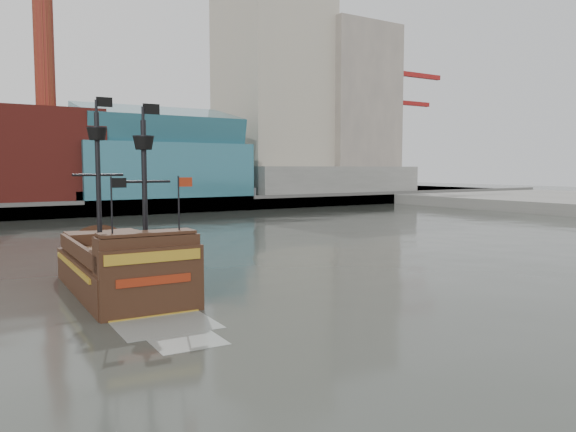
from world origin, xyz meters
TOP-DOWN VIEW (x-y plane):
  - ground at (0.00, 0.00)m, footprint 400.00×400.00m
  - promenade_far at (0.00, 92.00)m, footprint 220.00×60.00m
  - seawall at (0.00, 62.50)m, footprint 220.00×1.00m
  - skyline at (5.21, 84.56)m, footprint 149.00×45.00m
  - crane_a at (78.63, 82.00)m, footprint 22.50×4.00m
  - crane_b at (88.23, 92.00)m, footprint 19.10×4.00m
  - pirate_ship at (-15.55, 6.44)m, footprint 6.18×17.56m

SIDE VIEW (x-z plane):
  - ground at x=0.00m, z-range 0.00..0.00m
  - promenade_far at x=0.00m, z-range 0.00..2.00m
  - pirate_ship at x=-15.55m, z-range -5.31..7.66m
  - seawall at x=0.00m, z-range 0.00..2.60m
  - crane_b at x=88.23m, z-range 2.45..28.70m
  - crane_a at x=78.63m, z-range 2.99..35.24m
  - skyline at x=5.21m, z-range -6.45..55.55m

